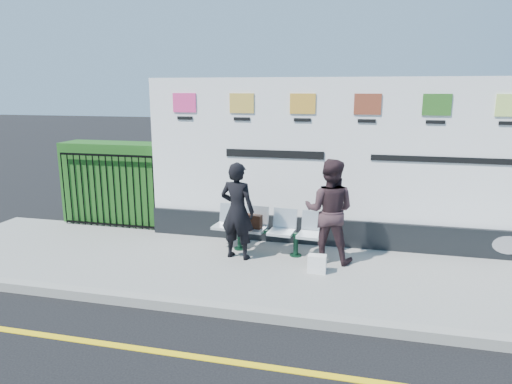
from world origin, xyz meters
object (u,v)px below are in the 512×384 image
bench (267,241)px  woman_left (237,211)px  billboard (364,176)px  woman_right (329,211)px

bench → woman_left: 0.83m
billboard → woman_left: billboard is taller
woman_left → woman_right: woman_right is taller
woman_right → billboard: bearing=-116.4°
bench → woman_left: bearing=-134.6°
billboard → bench: size_ratio=4.07×
billboard → woman_left: 2.33m
billboard → woman_right: bearing=-121.2°
billboard → woman_right: size_ratio=4.66×
woman_left → billboard: bearing=-142.1°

